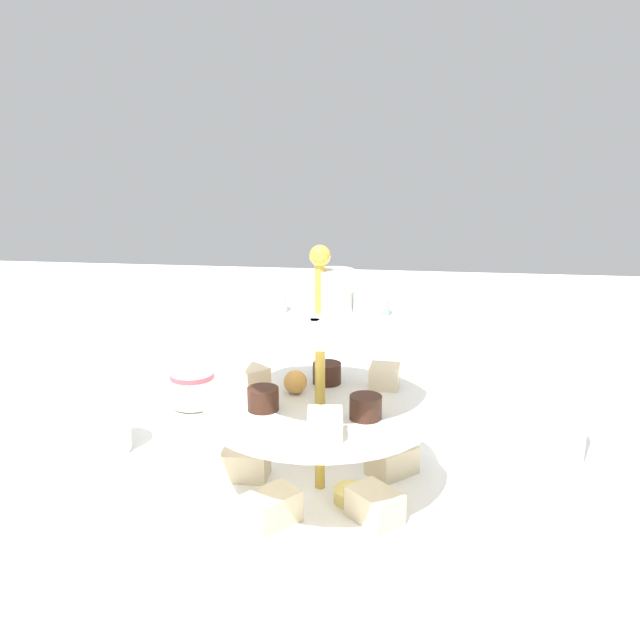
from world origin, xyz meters
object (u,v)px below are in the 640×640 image
at_px(water_glass_tall_right, 557,405).
at_px(water_glass_short_left, 101,421).
at_px(teacup_with_saucer, 193,391).
at_px(tiered_serving_stand, 320,427).
at_px(butter_knife_right, 358,385).

bearing_deg(water_glass_tall_right, water_glass_short_left, -175.60).
height_order(water_glass_tall_right, teacup_with_saucer, water_glass_tall_right).
bearing_deg(teacup_with_saucer, tiered_serving_stand, -46.61).
bearing_deg(butter_knife_right, water_glass_tall_right, 144.09).
height_order(tiered_serving_stand, water_glass_tall_right, tiered_serving_stand).
bearing_deg(water_glass_tall_right, tiered_serving_stand, -155.53).
height_order(teacup_with_saucer, butter_knife_right, teacup_with_saucer).
bearing_deg(tiered_serving_stand, butter_knife_right, 87.55).
height_order(tiered_serving_stand, teacup_with_saucer, tiered_serving_stand).
distance_m(water_glass_short_left, teacup_with_saucer, 0.15).
xyz_separation_m(water_glass_tall_right, butter_knife_right, (-0.23, 0.21, -0.07)).
bearing_deg(tiered_serving_stand, water_glass_tall_right, 24.47).
distance_m(water_glass_tall_right, butter_knife_right, 0.32).
bearing_deg(water_glass_short_left, tiered_serving_stand, -15.61).
distance_m(water_glass_tall_right, water_glass_short_left, 0.51).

